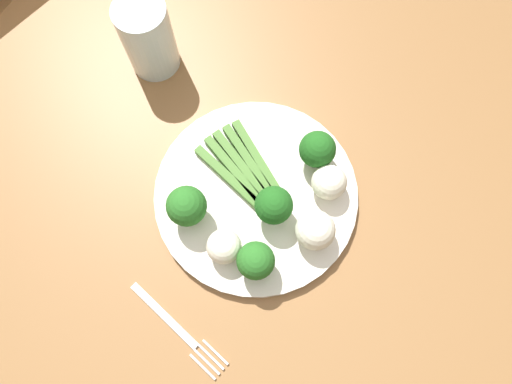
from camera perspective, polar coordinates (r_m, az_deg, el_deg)
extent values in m
cube|color=tan|center=(1.40, -2.91, -10.18)|extent=(6.00, 6.00, 0.02)
cube|color=olive|center=(0.68, -5.87, -2.35)|extent=(1.26, 0.94, 0.04)
cylinder|color=olive|center=(1.26, 27.09, 6.24)|extent=(0.07, 0.07, 0.70)
cube|color=#9E754C|center=(1.29, -27.02, 18.53)|extent=(0.48, 0.48, 0.02)
cube|color=#9E754C|center=(1.01, -26.16, 20.48)|extent=(0.38, 0.11, 0.40)
cylinder|color=#9E754C|center=(1.60, -22.27, 20.78)|extent=(0.04, 0.04, 0.45)
cylinder|color=#9E754C|center=(1.40, -13.47, 14.51)|extent=(0.04, 0.04, 0.45)
cylinder|color=#9E754C|center=(1.36, -23.65, 4.65)|extent=(0.04, 0.04, 0.45)
cylinder|color=silver|center=(0.66, 0.00, -0.33)|extent=(0.29, 0.29, 0.01)
cube|color=#47752D|center=(0.66, 0.12, 4.20)|extent=(0.08, 0.12, 0.01)
cube|color=#47752D|center=(0.66, -0.86, 3.74)|extent=(0.07, 0.12, 0.01)
cube|color=#47752D|center=(0.66, -1.79, 3.20)|extent=(0.06, 0.12, 0.01)
cube|color=#47752D|center=(0.66, -2.66, 2.55)|extent=(0.06, 0.13, 0.01)
cube|color=#47752D|center=(0.65, -3.35, 1.71)|extent=(0.04, 0.13, 0.01)
cylinder|color=#4C7F2B|center=(0.63, 2.12, -2.35)|extent=(0.02, 0.02, 0.02)
sphere|color=#1E5B1C|center=(0.61, 2.22, -1.65)|extent=(0.05, 0.05, 0.05)
cylinder|color=#568E33|center=(0.62, -0.03, -8.90)|extent=(0.02, 0.02, 0.02)
sphere|color=#286B23|center=(0.59, -0.03, -8.50)|extent=(0.05, 0.05, 0.05)
cylinder|color=#568E33|center=(0.64, -8.23, -2.46)|extent=(0.02, 0.02, 0.02)
sphere|color=#286B23|center=(0.61, -8.61, -1.73)|extent=(0.05, 0.05, 0.05)
cylinder|color=#4C7F2B|center=(0.66, 7.31, 4.32)|extent=(0.02, 0.02, 0.02)
sphere|color=#1E5B1C|center=(0.64, 7.62, 5.26)|extent=(0.05, 0.05, 0.05)
sphere|color=white|center=(0.64, 9.04, 1.20)|extent=(0.05, 0.05, 0.05)
sphere|color=white|center=(0.61, -3.98, -6.76)|extent=(0.05, 0.05, 0.05)
sphere|color=white|center=(0.61, 7.36, -4.72)|extent=(0.05, 0.05, 0.05)
cube|color=silver|center=(0.65, -11.28, -14.76)|extent=(0.03, 0.12, 0.00)
cube|color=silver|center=(0.64, -6.62, -20.70)|extent=(0.01, 0.04, 0.00)
cube|color=silver|center=(0.64, -6.10, -20.18)|extent=(0.01, 0.04, 0.00)
cube|color=silver|center=(0.64, -5.57, -19.67)|extent=(0.01, 0.04, 0.00)
cube|color=silver|center=(0.64, -5.04, -19.15)|extent=(0.01, 0.04, 0.00)
cylinder|color=silver|center=(0.73, -13.24, 18.13)|extent=(0.08, 0.08, 0.12)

